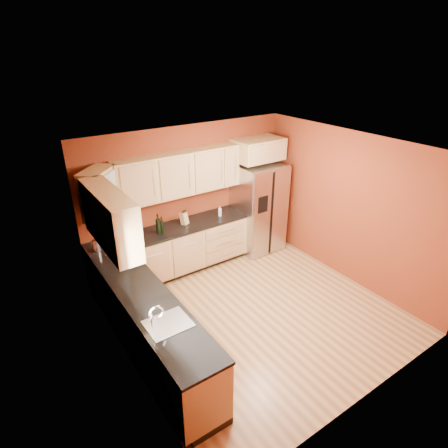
% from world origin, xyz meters
% --- Properties ---
extents(floor, '(4.00, 4.00, 0.00)m').
position_xyz_m(floor, '(0.00, 0.00, 0.00)').
color(floor, brown).
rests_on(floor, ground).
extents(ceiling, '(4.00, 4.00, 0.00)m').
position_xyz_m(ceiling, '(0.00, 0.00, 2.60)').
color(ceiling, white).
rests_on(ceiling, wall_back).
extents(wall_back, '(4.00, 0.04, 2.60)m').
position_xyz_m(wall_back, '(0.00, 2.00, 1.30)').
color(wall_back, maroon).
rests_on(wall_back, floor).
extents(wall_front, '(4.00, 0.04, 2.60)m').
position_xyz_m(wall_front, '(0.00, -2.00, 1.30)').
color(wall_front, maroon).
rests_on(wall_front, floor).
extents(wall_left, '(0.04, 4.00, 2.60)m').
position_xyz_m(wall_left, '(-2.00, 0.00, 1.30)').
color(wall_left, maroon).
rests_on(wall_left, floor).
extents(wall_right, '(0.04, 4.00, 2.60)m').
position_xyz_m(wall_right, '(2.00, 0.00, 1.30)').
color(wall_right, maroon).
rests_on(wall_right, floor).
extents(base_cabinets_back, '(2.90, 0.60, 0.88)m').
position_xyz_m(base_cabinets_back, '(-0.55, 1.70, 0.44)').
color(base_cabinets_back, tan).
rests_on(base_cabinets_back, floor).
extents(base_cabinets_left, '(0.60, 2.80, 0.88)m').
position_xyz_m(base_cabinets_left, '(-1.70, 0.00, 0.44)').
color(base_cabinets_left, tan).
rests_on(base_cabinets_left, floor).
extents(countertop_back, '(2.90, 0.62, 0.04)m').
position_xyz_m(countertop_back, '(-0.55, 1.69, 0.90)').
color(countertop_back, black).
rests_on(countertop_back, base_cabinets_back).
extents(countertop_left, '(0.62, 2.80, 0.04)m').
position_xyz_m(countertop_left, '(-1.69, 0.00, 0.90)').
color(countertop_left, black).
rests_on(countertop_left, base_cabinets_left).
extents(upper_cabinets_back, '(2.30, 0.33, 0.75)m').
position_xyz_m(upper_cabinets_back, '(-0.25, 1.83, 1.83)').
color(upper_cabinets_back, tan).
rests_on(upper_cabinets_back, wall_back).
extents(upper_cabinets_left, '(0.33, 1.35, 0.75)m').
position_xyz_m(upper_cabinets_left, '(-1.83, 0.72, 1.83)').
color(upper_cabinets_left, tan).
rests_on(upper_cabinets_left, wall_left).
extents(corner_upper_cabinet, '(0.67, 0.67, 0.75)m').
position_xyz_m(corner_upper_cabinet, '(-1.67, 1.67, 1.83)').
color(corner_upper_cabinet, tan).
rests_on(corner_upper_cabinet, wall_back).
extents(over_fridge_cabinet, '(0.92, 0.60, 0.40)m').
position_xyz_m(over_fridge_cabinet, '(1.35, 1.70, 2.05)').
color(over_fridge_cabinet, tan).
rests_on(over_fridge_cabinet, wall_back).
extents(refrigerator, '(0.90, 0.75, 1.78)m').
position_xyz_m(refrigerator, '(1.35, 1.62, 0.89)').
color(refrigerator, silver).
rests_on(refrigerator, floor).
extents(window, '(0.03, 0.90, 1.00)m').
position_xyz_m(window, '(-1.98, -0.50, 1.55)').
color(window, white).
rests_on(window, wall_left).
extents(sink_faucet, '(0.50, 0.42, 0.30)m').
position_xyz_m(sink_faucet, '(-1.69, -0.50, 1.07)').
color(sink_faucet, silver).
rests_on(sink_faucet, countertop_left).
extents(canister_left, '(0.14, 0.14, 0.19)m').
position_xyz_m(canister_left, '(-1.85, 1.64, 1.01)').
color(canister_left, silver).
rests_on(canister_left, countertop_back).
extents(canister_right, '(0.14, 0.14, 0.18)m').
position_xyz_m(canister_right, '(-1.14, 1.71, 1.01)').
color(canister_right, silver).
rests_on(canister_right, countertop_back).
extents(wine_bottle_a, '(0.07, 0.07, 0.30)m').
position_xyz_m(wine_bottle_a, '(-0.74, 1.62, 1.07)').
color(wine_bottle_a, black).
rests_on(wine_bottle_a, countertop_back).
extents(wine_bottle_b, '(0.09, 0.09, 0.36)m').
position_xyz_m(wine_bottle_b, '(-0.79, 1.65, 1.10)').
color(wine_bottle_b, black).
rests_on(wine_bottle_b, countertop_back).
extents(knife_block, '(0.14, 0.14, 0.22)m').
position_xyz_m(knife_block, '(-0.26, 1.72, 1.03)').
color(knife_block, tan).
rests_on(knife_block, countertop_back).
extents(soap_dispenser, '(0.08, 0.08, 0.18)m').
position_xyz_m(soap_dispenser, '(0.46, 1.66, 1.01)').
color(soap_dispenser, white).
rests_on(soap_dispenser, countertop_back).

